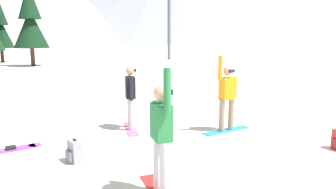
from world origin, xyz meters
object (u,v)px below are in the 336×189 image
at_px(backpack_grey, 75,152).
at_px(pine_tree_leaning, 30,21).
at_px(pine_tree_broad, 0,27).
at_px(loose_snowboard_near_right, 0,151).
at_px(snowboarder_background, 130,96).
at_px(snowboarder_midground, 227,96).
at_px(snowboarder_foreground, 161,137).

distance_m(backpack_grey, pine_tree_leaning, 24.59).
bearing_deg(pine_tree_broad, loose_snowboard_near_right, -71.73).
xyz_separation_m(snowboarder_background, loose_snowboard_near_right, (-2.85, -1.43, -0.87)).
height_order(snowboarder_midground, backpack_grey, snowboarder_midground).
height_order(loose_snowboard_near_right, backpack_grey, backpack_grey).
distance_m(snowboarder_midground, backpack_grey, 4.07).
height_order(pine_tree_leaning, pine_tree_broad, pine_tree_leaning).
bearing_deg(backpack_grey, pine_tree_broad, 110.80).
relative_size(loose_snowboard_near_right, backpack_grey, 3.55).
xyz_separation_m(snowboarder_foreground, snowboarder_background, (-0.35, 3.86, -0.06)).
bearing_deg(snowboarder_midground, backpack_grey, -155.61).
bearing_deg(pine_tree_leaning, snowboarder_foreground, -71.99).
distance_m(pine_tree_leaning, pine_tree_broad, 6.46).
relative_size(loose_snowboard_near_right, pine_tree_broad, 0.26).
distance_m(backpack_grey, pine_tree_broad, 30.50).
relative_size(snowboarder_midground, pine_tree_leaning, 0.28).
distance_m(snowboarder_foreground, backpack_grey, 2.35).
bearing_deg(snowboarder_midground, pine_tree_leaning, 115.27).
height_order(snowboarder_foreground, pine_tree_leaning, pine_tree_leaning).
bearing_deg(snowboarder_foreground, snowboarder_midground, 57.08).
height_order(snowboarder_midground, pine_tree_broad, pine_tree_broad).
distance_m(snowboarder_background, loose_snowboard_near_right, 3.31).
height_order(backpack_grey, pine_tree_broad, pine_tree_broad).
xyz_separation_m(snowboarder_midground, pine_tree_broad, (-14.42, 26.69, 2.58)).
xyz_separation_m(snowboarder_foreground, snowboarder_midground, (2.13, 3.29, -0.02)).
xyz_separation_m(loose_snowboard_near_right, backpack_grey, (1.67, -0.80, 0.19)).
bearing_deg(pine_tree_broad, pine_tree_leaning, -49.95).
bearing_deg(backpack_grey, loose_snowboard_near_right, 154.49).
height_order(snowboarder_background, loose_snowboard_near_right, snowboarder_background).
xyz_separation_m(loose_snowboard_near_right, pine_tree_leaning, (-4.94, 22.60, 3.82)).
bearing_deg(snowboarder_foreground, loose_snowboard_near_right, 142.77).
xyz_separation_m(snowboarder_midground, pine_tree_leaning, (-10.27, 21.75, 2.90)).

